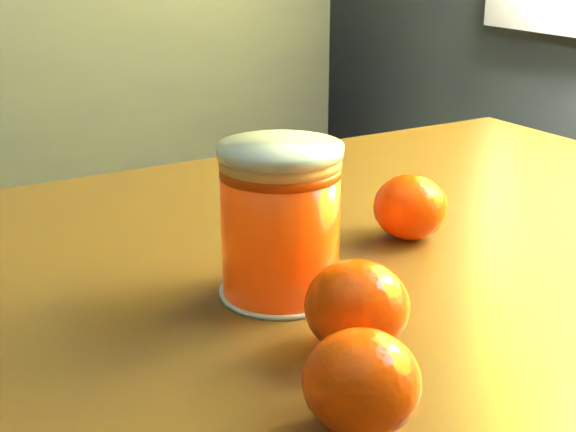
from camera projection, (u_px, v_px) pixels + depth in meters
table at (321, 390)px, 0.64m from camera, size 1.03×0.74×0.76m
juice_glass at (280, 222)px, 0.56m from camera, size 0.09×0.09×0.11m
orange_front at (357, 306)px, 0.50m from camera, size 0.08×0.08×0.06m
orange_back at (410, 207)px, 0.68m from camera, size 0.07×0.07×0.06m
orange_extra at (362, 382)px, 0.42m from camera, size 0.07×0.07×0.06m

